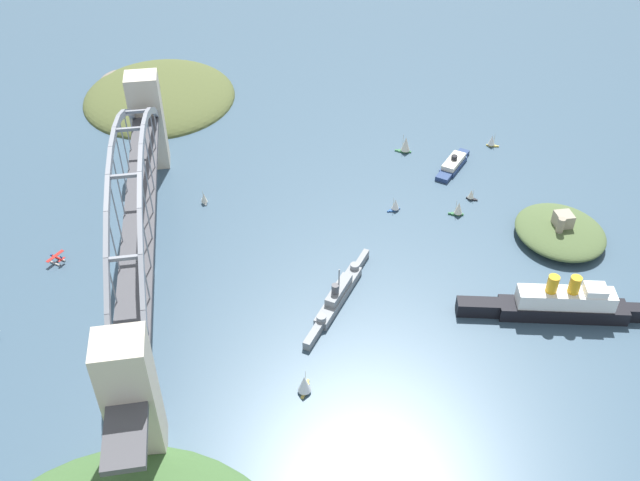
% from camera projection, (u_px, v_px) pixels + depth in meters
% --- Properties ---
extents(ground_plane, '(1400.00, 1400.00, 0.00)m').
position_uv_depth(ground_plane, '(151.00, 271.00, 320.75)').
color(ground_plane, '#385166').
extents(harbor_arch_bridge, '(255.54, 17.03, 67.55)m').
position_uv_depth(harbor_arch_bridge, '(141.00, 220.00, 302.29)').
color(harbor_arch_bridge, beige).
rests_on(harbor_arch_bridge, ground).
extents(headland_west_shore, '(113.95, 99.16, 19.96)m').
position_uv_depth(headland_west_shore, '(158.00, 97.00, 459.42)').
color(headland_west_shore, '#4C562D').
rests_on(headland_west_shore, ground).
extents(ocean_liner, '(25.41, 89.22, 22.04)m').
position_uv_depth(ocean_liner, '(563.00, 305.00, 294.00)').
color(ocean_liner, black).
rests_on(ocean_liner, ground).
extents(naval_cruiser, '(56.99, 39.85, 17.40)m').
position_uv_depth(naval_cruiser, '(338.00, 295.00, 303.72)').
color(naval_cruiser, gray).
rests_on(naval_cruiser, ground).
extents(harbor_ferry_steamer, '(31.80, 27.96, 7.60)m').
position_uv_depth(harbor_ferry_steamer, '(453.00, 164.00, 389.44)').
color(harbor_ferry_steamer, navy).
rests_on(harbor_ferry_steamer, ground).
extents(fort_island_mid_harbor, '(46.93, 42.75, 15.71)m').
position_uv_depth(fort_island_mid_harbor, '(560.00, 231.00, 337.50)').
color(fort_island_mid_harbor, '#4C6038').
rests_on(fort_island_mid_harbor, ground).
extents(seaplane_second_in_formation, '(8.98, 8.70, 4.79)m').
position_uv_depth(seaplane_second_in_formation, '(57.00, 259.00, 324.98)').
color(seaplane_second_in_formation, '#B7B7B2').
rests_on(seaplane_second_in_formation, ground).
extents(small_boat_0, '(6.93, 9.35, 11.33)m').
position_uv_depth(small_boat_0, '(406.00, 144.00, 400.80)').
color(small_boat_0, '#2D6B3D').
rests_on(small_boat_0, ground).
extents(small_boat_1, '(4.86, 7.19, 7.85)m').
position_uv_depth(small_boat_1, '(395.00, 204.00, 356.40)').
color(small_boat_1, '#234C8C').
rests_on(small_boat_1, ground).
extents(small_boat_2, '(9.14, 6.83, 10.09)m').
position_uv_depth(small_boat_2, '(304.00, 384.00, 262.67)').
color(small_boat_2, gold).
rests_on(small_boat_2, ground).
extents(small_boat_3, '(4.91, 5.75, 6.72)m').
position_uv_depth(small_boat_3, '(471.00, 194.00, 364.43)').
color(small_boat_3, black).
rests_on(small_boat_3, ground).
extents(small_boat_4, '(5.38, 7.08, 8.36)m').
position_uv_depth(small_boat_4, '(492.00, 140.00, 406.80)').
color(small_boat_4, gold).
rests_on(small_boat_4, ground).
extents(small_boat_5, '(6.06, 4.23, 7.24)m').
position_uv_depth(small_boat_5, '(204.00, 198.00, 361.31)').
color(small_boat_5, silver).
rests_on(small_boat_5, ground).
extents(small_boat_6, '(5.38, 7.78, 8.87)m').
position_uv_depth(small_boat_6, '(458.00, 208.00, 352.81)').
color(small_boat_6, '#2D6B3D').
rests_on(small_boat_6, ground).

